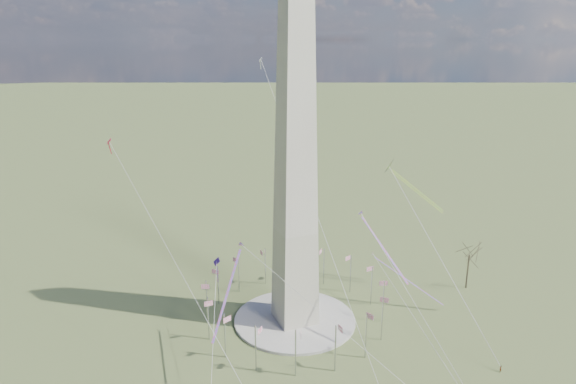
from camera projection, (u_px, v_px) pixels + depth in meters
name	position (u px, v px, depth m)	size (l,w,h in m)	color
ground	(295.00, 321.00, 152.80)	(2000.00, 2000.00, 0.00)	#4E6030
plaza	(295.00, 320.00, 152.68)	(36.00, 36.00, 0.80)	#A7A099
washington_monument	(296.00, 164.00, 139.12)	(15.56, 15.56, 100.00)	beige
flagpole_ring	(295.00, 299.00, 150.72)	(54.40, 54.40, 13.00)	silver
tree_near	(470.00, 252.00, 169.43)	(10.41, 10.41, 18.22)	#483A2C
person_east	(500.00, 369.00, 129.07)	(0.67, 0.44, 1.83)	gray
kite_delta_black	(392.00, 169.00, 167.88)	(17.77, 17.62, 16.79)	black
kite_diamond_purple	(217.00, 265.00, 146.98)	(1.43, 2.62, 8.13)	#391974
kite_streamer_left	(376.00, 237.00, 139.62)	(4.24, 20.78, 14.30)	red
kite_streamer_mid	(232.00, 276.00, 128.78)	(14.50, 20.32, 16.25)	red
kite_streamer_right	(397.00, 272.00, 158.77)	(19.04, 14.94, 15.73)	red
kite_small_red	(109.00, 143.00, 154.97)	(1.45, 2.27, 4.99)	red
kite_small_white	(261.00, 61.00, 169.37)	(1.19, 1.81, 3.92)	white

